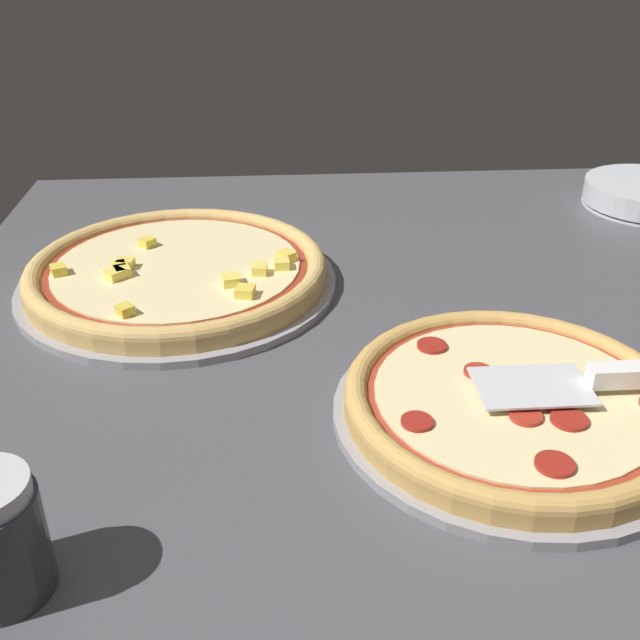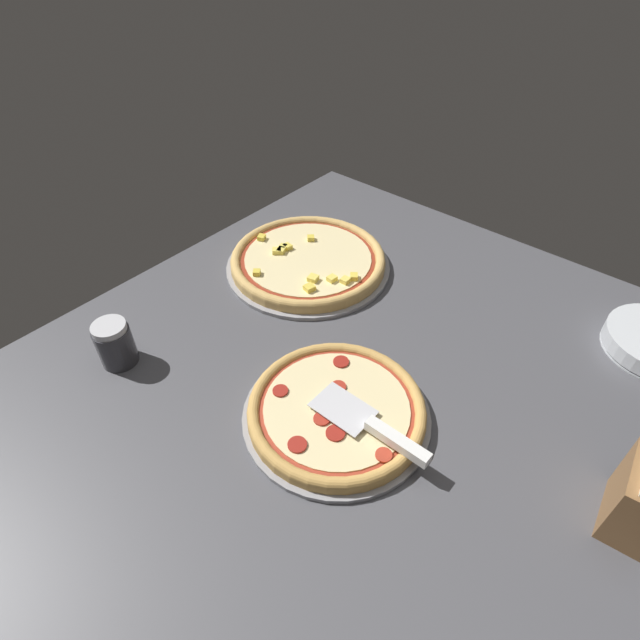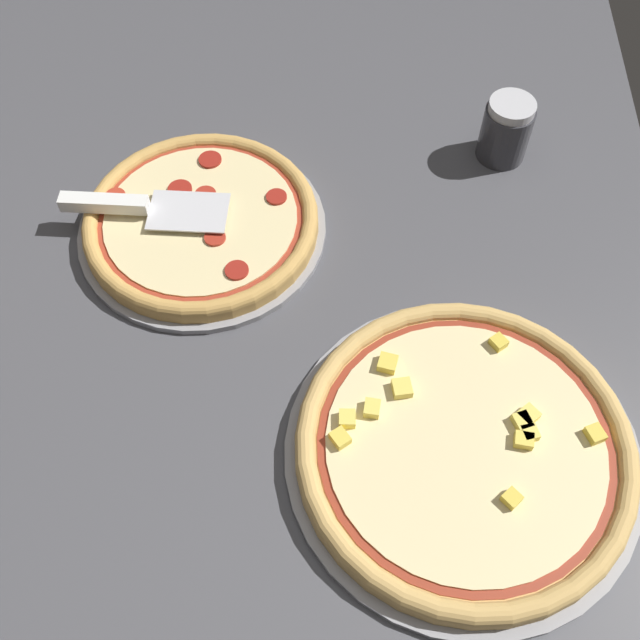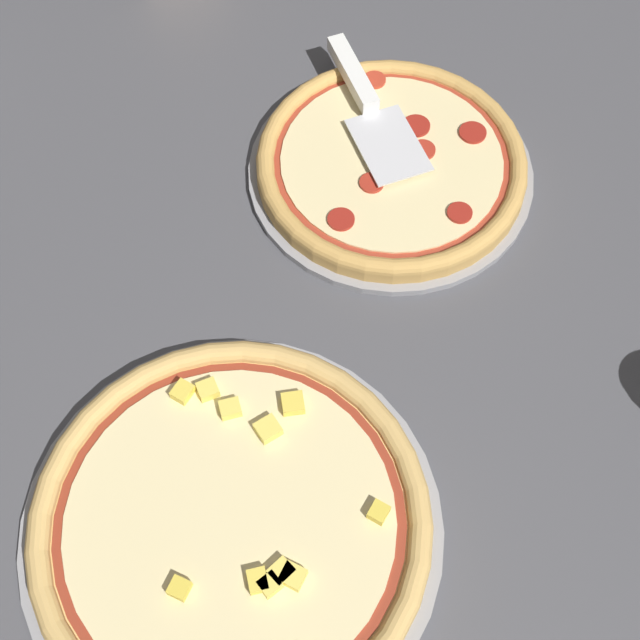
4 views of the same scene
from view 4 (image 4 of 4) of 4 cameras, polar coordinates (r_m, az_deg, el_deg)
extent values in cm
cube|color=#4C4C51|center=(109.29, 1.62, 5.74)|extent=(142.50, 123.05, 3.60)
cylinder|color=#939399|center=(112.01, 4.52, 9.38)|extent=(35.20, 35.20, 1.00)
cylinder|color=tan|center=(110.97, 4.57, 9.81)|extent=(33.08, 33.08, 1.68)
torus|color=tan|center=(110.32, 4.60, 10.08)|extent=(33.08, 33.08, 2.24)
cylinder|color=#A33823|center=(110.26, 4.60, 10.11)|extent=(28.76, 28.76, 0.15)
cylinder|color=beige|center=(110.16, 4.61, 10.15)|extent=(27.13, 27.13, 0.40)
cylinder|color=#AD2D1E|center=(107.33, 3.32, 8.75)|extent=(2.95, 2.95, 0.40)
cylinder|color=maroon|center=(112.36, 4.94, 11.76)|extent=(2.95, 2.95, 0.40)
cylinder|color=#B73823|center=(118.32, 3.51, 15.09)|extent=(2.90, 2.90, 0.40)
cylinder|color=maroon|center=(103.98, 1.35, 6.46)|extent=(3.20, 3.20, 0.40)
cylinder|color=maroon|center=(113.48, 6.18, 12.25)|extent=(3.45, 3.45, 0.40)
cylinder|color=maroon|center=(105.77, 8.93, 6.80)|extent=(2.98, 2.98, 0.40)
cylinder|color=maroon|center=(113.70, 9.75, 11.74)|extent=(3.39, 3.39, 0.40)
cylinder|color=#AD2D1E|center=(111.05, 6.60, 10.76)|extent=(3.07, 3.07, 0.40)
cylinder|color=#939399|center=(91.10, -5.64, -13.13)|extent=(41.97, 41.97, 1.00)
cylinder|color=#DBAD60|center=(89.75, -5.72, -12.88)|extent=(39.45, 39.45, 1.82)
torus|color=#DBAD60|center=(88.88, -5.77, -12.71)|extent=(39.45, 39.45, 2.43)
cylinder|color=maroon|center=(88.81, -5.77, -12.70)|extent=(34.29, 34.29, 0.15)
cylinder|color=beige|center=(88.69, -5.78, -12.68)|extent=(32.35, 32.35, 0.40)
cube|color=#F9E05B|center=(86.13, -1.75, -16.07)|extent=(2.99, 3.00, 1.18)
cube|color=#F9E05B|center=(93.07, -7.20, -4.45)|extent=(2.12, 2.03, 1.18)
cube|color=#F4D64C|center=(91.74, -1.75, -5.36)|extent=(2.68, 2.65, 1.18)
cube|color=#F9E05B|center=(90.74, -3.35, -6.98)|extent=(2.72, 2.66, 1.18)
cube|color=#F9E05B|center=(86.04, -3.23, -16.56)|extent=(2.33, 2.28, 1.18)
cube|color=yellow|center=(87.87, 3.78, -12.18)|extent=(2.51, 2.49, 1.18)
cube|color=yellow|center=(86.82, -8.99, -16.60)|extent=(2.55, 2.55, 1.18)
cube|color=#F9E05B|center=(86.26, -2.50, -15.80)|extent=(2.72, 2.56, 1.18)
cube|color=#F4D64C|center=(93.33, -8.79, -4.56)|extent=(2.79, 2.74, 1.18)
cube|color=#F9E05B|center=(91.93, -5.77, -5.66)|extent=(2.30, 2.05, 1.18)
cube|color=#F4D64C|center=(86.19, -4.01, -16.30)|extent=(2.06, 2.36, 1.18)
cube|color=silver|center=(110.33, 4.40, 11.12)|extent=(7.26, 10.98, 0.24)
cube|color=white|center=(116.82, 2.11, 15.49)|extent=(2.21, 12.32, 2.00)
camera|label=1|loc=(1.09, 44.93, 21.10)|focal=42.00mm
camera|label=2|loc=(1.26, 29.78, 51.36)|focal=28.00mm
camera|label=3|loc=(0.54, -70.32, 22.23)|focal=42.00mm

